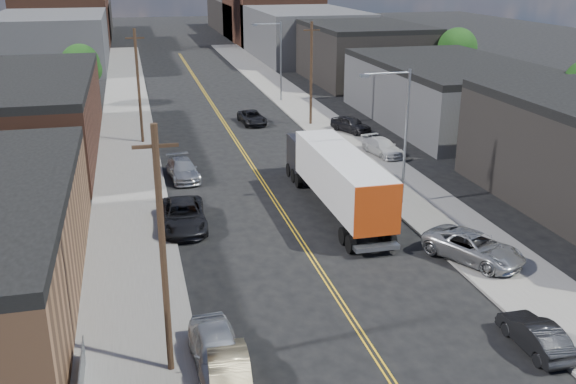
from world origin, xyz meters
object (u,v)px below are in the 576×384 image
car_left_c (183,216)px  car_right_lot_a (474,247)px  car_left_a (217,350)px  car_ahead_truck (252,117)px  car_right_lot_c (351,124)px  car_right_lot_b (382,147)px  car_right_oncoming (535,335)px  car_left_b (230,378)px  semi_truck (334,174)px  car_left_d (183,170)px

car_left_c → car_right_lot_a: car_right_lot_a is taller
car_left_a → car_ahead_truck: car_left_a is taller
car_left_a → car_right_lot_c: car_left_a is taller
car_left_c → car_right_lot_b: 20.83m
car_right_oncoming → car_right_lot_b: car_right_lot_b is taller
car_left_c → car_right_lot_c: bearing=50.1°
car_left_b → car_ahead_truck: bearing=81.8°
car_right_lot_a → car_right_lot_b: size_ratio=1.20×
car_left_b → car_right_oncoming: 12.77m
car_left_a → car_ahead_truck: bearing=75.2°
semi_truck → car_right_lot_b: bearing=53.5°
car_left_a → car_right_lot_a: bearing=21.0°
car_left_c → car_ahead_truck: (9.05, 25.32, -0.14)m
car_right_oncoming → car_ahead_truck: car_ahead_truck is taller
car_right_lot_b → car_ahead_truck: size_ratio=0.97×
car_left_a → car_right_lot_b: 31.45m
semi_truck → car_right_oncoming: bearing=-80.2°
car_left_d → car_ahead_truck: car_left_d is taller
car_left_d → car_right_lot_c: size_ratio=1.14×
car_right_oncoming → car_right_lot_a: size_ratio=0.72×
car_right_lot_a → car_ahead_truck: car_right_lot_a is taller
car_left_b → car_left_c: size_ratio=0.77×
semi_truck → car_right_lot_a: (4.75, -9.67, -1.43)m
car_right_lot_b → car_ahead_truck: bearing=111.0°
car_left_d → car_ahead_truck: size_ratio=1.05×
semi_truck → car_left_c: bearing=-173.8°
semi_truck → car_right_lot_b: size_ratio=3.44×
car_right_lot_b → car_left_b: bearing=-131.6°
car_right_lot_b → car_left_c: bearing=-156.7°
car_left_a → car_right_lot_b: size_ratio=1.05×
semi_truck → car_right_lot_b: semi_truck is taller
car_left_d → car_right_lot_a: car_right_lot_a is taller
semi_truck → car_right_lot_c: semi_truck is taller
car_left_c → car_right_oncoming: bearing=-49.9°
car_right_lot_c → car_left_b: bearing=-139.9°
car_left_c → car_left_d: size_ratio=1.17×
car_left_d → car_ahead_truck: bearing=57.2°
car_ahead_truck → car_right_lot_b: bearing=-62.9°
car_right_oncoming → car_left_a: bearing=-7.6°
semi_truck → car_ahead_truck: semi_truck is taller
car_left_c → car_right_lot_a: (14.60, -8.55, 0.11)m
car_left_a → car_right_lot_a: (14.60, 6.20, 0.10)m
car_left_d → car_right_lot_b: 16.71m
car_left_b → car_left_d: size_ratio=0.89×
car_left_a → car_right_lot_b: bearing=54.4°
semi_truck → car_right_lot_b: 12.89m
car_left_b → car_right_lot_a: (14.37, 8.00, 0.19)m
car_left_b → car_right_oncoming: bearing=3.7°
car_left_b → car_ahead_truck: size_ratio=0.94×
car_right_oncoming → car_left_d: bearing=-64.6°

